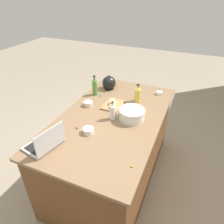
{
  "coord_description": "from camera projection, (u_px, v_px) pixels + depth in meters",
  "views": [
    {
      "loc": [
        1.67,
        0.72,
        2.1
      ],
      "look_at": [
        0.0,
        0.0,
        0.95
      ],
      "focal_mm": 32.85,
      "sensor_mm": 36.0,
      "label": 1
    }
  ],
  "objects": [
    {
      "name": "ground_plane",
      "position": [
        112.0,
        174.0,
        2.66
      ],
      "size": [
        12.0,
        12.0,
        0.0
      ],
      "primitive_type": "plane",
      "color": "gray"
    },
    {
      "name": "island_counter",
      "position": [
        112.0,
        148.0,
        2.42
      ],
      "size": [
        1.81,
        1.03,
        0.9
      ],
      "color": "brown",
      "rests_on": "ground"
    },
    {
      "name": "laptop",
      "position": [
        46.0,
        142.0,
        1.75
      ],
      "size": [
        0.35,
        0.29,
        0.22
      ],
      "color": "#B7B7BC",
      "rests_on": "island_counter"
    },
    {
      "name": "mixing_bowl_large",
      "position": [
        132.0,
        114.0,
        2.1
      ],
      "size": [
        0.27,
        0.27,
        0.12
      ],
      "color": "white",
      "rests_on": "island_counter"
    },
    {
      "name": "bottle_oil",
      "position": [
        137.0,
        95.0,
        2.41
      ],
      "size": [
        0.07,
        0.07,
        0.22
      ],
      "color": "#DBC64C",
      "rests_on": "island_counter"
    },
    {
      "name": "bottle_vinegar",
      "position": [
        112.0,
        112.0,
        2.09
      ],
      "size": [
        0.06,
        0.06,
        0.2
      ],
      "color": "white",
      "rests_on": "island_counter"
    },
    {
      "name": "bottle_olive",
      "position": [
        95.0,
        87.0,
        2.54
      ],
      "size": [
        0.06,
        0.06,
        0.26
      ],
      "color": "#4C8C38",
      "rests_on": "island_counter"
    },
    {
      "name": "kettle",
      "position": [
        109.0,
        83.0,
        2.7
      ],
      "size": [
        0.21,
        0.18,
        0.2
      ],
      "color": "black",
      "rests_on": "island_counter"
    },
    {
      "name": "cutting_board",
      "position": [
        113.0,
        105.0,
        2.36
      ],
      "size": [
        0.27,
        0.2,
        0.02
      ],
      "primitive_type": "cube",
      "color": "#AD7F4C",
      "rests_on": "island_counter"
    },
    {
      "name": "butter_stick_left",
      "position": [
        112.0,
        102.0,
        2.37
      ],
      "size": [
        0.11,
        0.05,
        0.04
      ],
      "primitive_type": "cube",
      "rotation": [
        0.0,
        0.0,
        0.09
      ],
      "color": "#F4E58C",
      "rests_on": "cutting_board"
    },
    {
      "name": "butter_stick_right",
      "position": [
        114.0,
        105.0,
        2.31
      ],
      "size": [
        0.11,
        0.05,
        0.04
      ],
      "primitive_type": "cube",
      "rotation": [
        0.0,
        0.0,
        -0.11
      ],
      "color": "#F4E58C",
      "rests_on": "cutting_board"
    },
    {
      "name": "ramekin_small",
      "position": [
        159.0,
        93.0,
        2.59
      ],
      "size": [
        0.08,
        0.08,
        0.04
      ],
      "primitive_type": "cylinder",
      "color": "white",
      "rests_on": "island_counter"
    },
    {
      "name": "ramekin_medium",
      "position": [
        88.0,
        131.0,
        1.92
      ],
      "size": [
        0.1,
        0.1,
        0.05
      ],
      "primitive_type": "cylinder",
      "color": "white",
      "rests_on": "island_counter"
    },
    {
      "name": "ramekin_wide",
      "position": [
        88.0,
        104.0,
        2.35
      ],
      "size": [
        0.1,
        0.1,
        0.05
      ],
      "primitive_type": "cylinder",
      "color": "beige",
      "rests_on": "island_counter"
    },
    {
      "name": "candy_0",
      "position": [
        132.0,
        166.0,
        1.57
      ],
      "size": [
        0.02,
        0.02,
        0.02
      ],
      "primitive_type": "sphere",
      "color": "yellow",
      "rests_on": "island_counter"
    },
    {
      "name": "candy_1",
      "position": [
        40.0,
        154.0,
        1.69
      ],
      "size": [
        0.02,
        0.02,
        0.02
      ],
      "primitive_type": "sphere",
      "color": "orange",
      "rests_on": "island_counter"
    },
    {
      "name": "candy_2",
      "position": [
        160.0,
        90.0,
        2.7
      ],
      "size": [
        0.02,
        0.02,
        0.02
      ],
      "primitive_type": "sphere",
      "color": "#CC3399",
      "rests_on": "island_counter"
    },
    {
      "name": "candy_3",
      "position": [
        77.0,
        128.0,
        1.99
      ],
      "size": [
        0.02,
        0.02,
        0.02
      ],
      "primitive_type": "sphere",
      "color": "#CC3399",
      "rests_on": "island_counter"
    },
    {
      "name": "candy_4",
      "position": [
        100.0,
        96.0,
        2.55
      ],
      "size": [
        0.02,
        0.02,
        0.02
      ],
      "primitive_type": "sphere",
      "color": "blue",
      "rests_on": "island_counter"
    },
    {
      "name": "candy_5",
      "position": [
        31.0,
        153.0,
        1.7
      ],
      "size": [
        0.02,
        0.02,
        0.02
      ],
      "primitive_type": "sphere",
      "color": "blue",
      "rests_on": "island_counter"
    }
  ]
}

